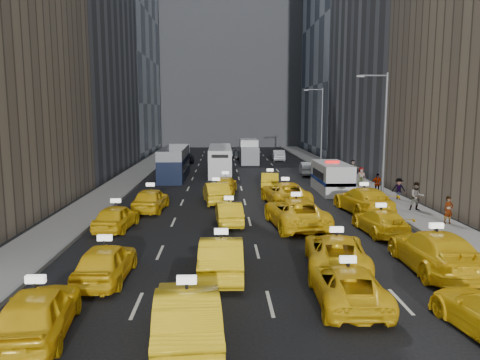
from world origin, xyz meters
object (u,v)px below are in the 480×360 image
object	(u,v)px
double_decker	(175,163)
city_bus	(220,160)
nypd_van	(332,178)
taxi_1	(187,316)
box_truck	(249,152)
taxi_2	(347,284)
pedestrian_0	(448,210)
taxi_0	(38,312)

from	to	relation	value
double_decker	city_bus	size ratio (longest dim) A/B	0.93
nypd_van	taxi_1	bearing A→B (deg)	-110.74
double_decker	box_truck	world-z (taller)	box_truck
taxi_1	taxi_2	world-z (taller)	taxi_1
taxi_1	nypd_van	world-z (taller)	nypd_van
taxi_2	double_decker	bearing A→B (deg)	-71.46
nypd_van	box_truck	size ratio (longest dim) A/B	0.92
taxi_2	double_decker	world-z (taller)	double_decker
box_truck	pedestrian_0	world-z (taller)	box_truck
nypd_van	pedestrian_0	bearing A→B (deg)	-69.99
taxi_2	double_decker	size ratio (longest dim) A/B	0.47
double_decker	taxi_2	bearing A→B (deg)	-72.02
nypd_van	box_truck	bearing A→B (deg)	104.91
nypd_van	box_truck	xyz separation A→B (m)	(-5.44, 21.97, 0.28)
taxi_0	pedestrian_0	xyz separation A→B (m)	(18.10, 12.53, 0.17)
taxi_0	taxi_1	size ratio (longest dim) A/B	0.89
box_truck	pedestrian_0	bearing A→B (deg)	-76.04
taxi_2	pedestrian_0	size ratio (longest dim) A/B	3.03
nypd_van	box_truck	distance (m)	22.63
taxi_2	box_truck	size ratio (longest dim) A/B	0.73
taxi_0	double_decker	distance (m)	32.93
taxi_1	city_bus	distance (m)	36.76
taxi_0	taxi_1	bearing A→B (deg)	166.37
taxi_0	pedestrian_0	size ratio (longest dim) A/B	2.87
taxi_1	nypd_van	distance (m)	26.49
taxi_2	pedestrian_0	world-z (taller)	pedestrian_0
double_decker	pedestrian_0	size ratio (longest dim) A/B	6.47
nypd_van	city_bus	distance (m)	15.14
city_bus	box_truck	bearing A→B (deg)	74.98
taxi_2	pedestrian_0	xyz separation A→B (m)	(8.58, 10.45, 0.27)
taxi_1	box_truck	world-z (taller)	box_truck
pedestrian_0	double_decker	bearing A→B (deg)	119.99
double_decker	box_truck	distance (m)	15.38
double_decker	city_bus	bearing A→B (deg)	38.17
taxi_2	box_truck	xyz separation A→B (m)	(-0.83, 43.93, 0.78)
nypd_van	double_decker	world-z (taller)	double_decker
city_bus	taxi_1	bearing A→B (deg)	-86.09
taxi_0	taxi_2	xyz separation A→B (m)	(9.52, 2.08, -0.11)
taxi_0	double_decker	bearing A→B (deg)	-97.39
taxi_0	taxi_1	distance (m)	4.35
taxi_0	nypd_van	distance (m)	27.90
double_decker	pedestrian_0	world-z (taller)	double_decker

